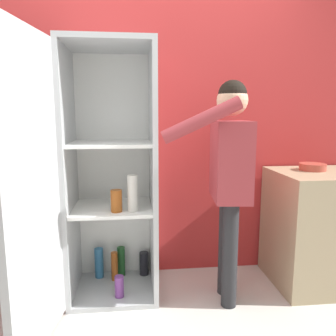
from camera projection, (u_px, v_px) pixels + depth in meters
wall_back at (146, 123)px, 2.68m from camera, size 7.00×0.06×2.55m
refrigerator at (97, 179)px, 2.29m from camera, size 0.79×1.19×1.84m
person at (229, 166)px, 2.26m from camera, size 0.65×0.56×1.57m
counter at (318, 228)px, 2.60m from camera, size 0.71×0.63×0.91m
bowl at (313, 167)px, 2.60m from camera, size 0.20×0.20×0.05m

